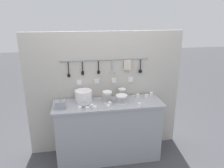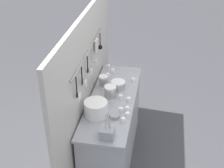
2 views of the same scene
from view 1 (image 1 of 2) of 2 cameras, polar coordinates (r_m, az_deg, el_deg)
name	(u,v)px [view 1 (image 1 of 2)]	position (r m, az deg, el deg)	size (l,w,h in m)	color
ground_plane	(108,156)	(3.57, -0.93, -18.27)	(20.00, 20.00, 0.00)	#424247
counter	(108,130)	(3.32, -0.97, -12.02)	(1.56, 0.51, 0.90)	#9EA0A8
back_wall	(105,93)	(3.37, -1.75, -2.34)	(2.36, 0.11, 1.87)	#BCB7AD
bowl_stack_wide_centre	(121,99)	(3.09, 2.49, -3.91)	(0.16, 0.16, 0.12)	white
bowl_stack_back_corner	(122,93)	(3.27, 2.61, -2.44)	(0.11, 0.11, 0.15)	white
bowl_stack_nested_right	(107,97)	(3.11, -1.27, -3.37)	(0.13, 0.13, 0.16)	white
plate_stack	(84,96)	(3.16, -7.42, -3.09)	(0.24, 0.24, 0.17)	white
steel_mixing_bowl	(84,105)	(3.01, -7.24, -5.58)	(0.11, 0.11, 0.04)	#93969E
cutlery_caddy	(60,104)	(3.02, -13.32, -5.14)	(0.13, 0.13, 0.25)	#93969E
cup_by_caddy	(80,108)	(2.91, -8.38, -6.32)	(0.05, 0.05, 0.05)	white
cup_edge_near	(151,94)	(3.43, 10.25, -2.54)	(0.05, 0.05, 0.05)	white
cup_back_left	(87,109)	(2.89, -6.47, -6.46)	(0.05, 0.05, 0.05)	white
cup_centre	(110,104)	(3.03, -0.58, -5.14)	(0.05, 0.05, 0.05)	white
cup_edge_far	(147,96)	(3.33, 9.01, -3.12)	(0.05, 0.05, 0.05)	white
cup_front_right	(139,104)	(3.02, 7.17, -5.33)	(0.05, 0.05, 0.05)	white
cup_back_right	(95,108)	(2.91, -4.46, -6.21)	(0.05, 0.05, 0.05)	white
cup_mid_row	(108,107)	(2.93, -1.00, -5.95)	(0.05, 0.05, 0.05)	white
cup_front_left	(92,106)	(2.96, -5.14, -5.73)	(0.05, 0.05, 0.05)	white
cup_beside_plates	(138,96)	(3.33, 6.74, -3.02)	(0.05, 0.05, 0.05)	white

